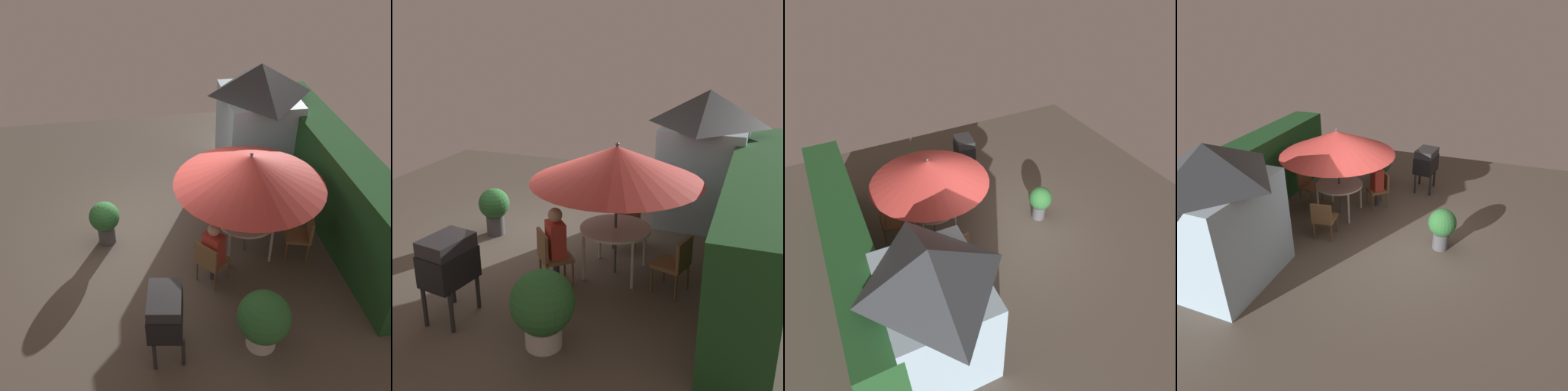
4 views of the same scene
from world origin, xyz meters
The scene contains 12 objects.
ground_plane centered at (0.00, 0.00, 0.00)m, with size 11.00×11.00×0.00m, color brown.
hedge_backdrop centered at (0.00, 3.50, 0.91)m, with size 6.15×0.81×1.81m.
garden_shed centered at (-2.14, 2.50, 1.36)m, with size 2.07×1.75×2.66m.
patio_table centered at (0.75, 1.50, 0.73)m, with size 1.13×1.13×0.80m.
patio_umbrella centered at (0.75, 1.50, 1.84)m, with size 2.67×2.67×2.17m.
bbq_grill centered at (2.73, -0.22, 0.85)m, with size 0.77×0.60×1.20m.
chair_near_shed centered at (1.46, 0.69, 0.52)m, with size 0.65×0.65×0.90m.
chair_far_side centered at (1.05, 2.53, 0.52)m, with size 0.57×0.57×0.90m.
chair_toward_hedge centered at (-0.39, 1.38, 0.52)m, with size 0.51×0.51×0.90m.
potted_plant_by_shed centered at (0.07, -1.12, 0.55)m, with size 0.58×0.58×0.92m.
potted_plant_by_grill centered at (2.88, 1.22, 0.57)m, with size 0.81×0.81×1.03m.
person_in_red centered at (1.41, 0.75, 0.78)m, with size 0.41×0.40×1.26m.
Camera 3 is at (-5.52, 3.35, 6.40)m, focal length 33.14 mm.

